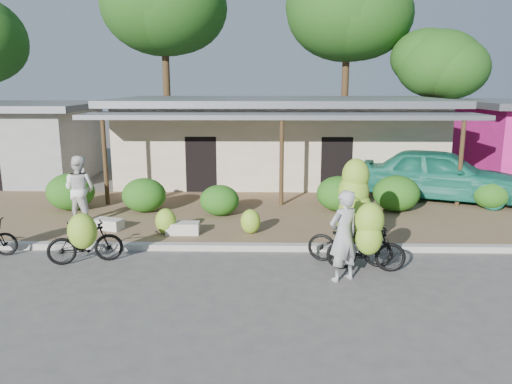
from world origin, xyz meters
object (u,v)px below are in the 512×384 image
(bike_right, at_px, (367,242))
(vendor, at_px, (343,236))
(sack_near, at_px, (183,228))
(bike_center, at_px, (352,221))
(tree_far_center, at_px, (160,3))
(tree_center_right, at_px, (344,10))
(bystander, at_px, (79,189))
(teal_van, at_px, (440,174))
(tree_near_right, at_px, (434,62))
(sack_far, at_px, (108,224))
(bike_left, at_px, (84,239))

(bike_right, xyz_separation_m, vendor, (-0.55, -0.34, 0.24))
(vendor, bearing_deg, sack_near, -66.80)
(bike_center, bearing_deg, sack_near, 86.58)
(sack_near, bearing_deg, tree_far_center, 103.00)
(tree_far_center, height_order, sack_near, tree_far_center)
(tree_center_right, bearing_deg, bystander, -125.38)
(vendor, bearing_deg, tree_far_center, -97.48)
(sack_near, height_order, bystander, bystander)
(bike_right, bearing_deg, tree_center_right, 1.76)
(teal_van, bearing_deg, tree_center_right, 33.24)
(tree_far_center, xyz_separation_m, tree_center_right, (9.00, 0.50, -0.27))
(tree_center_right, bearing_deg, tree_near_right, -26.57)
(bike_center, relative_size, vendor, 1.22)
(sack_far, bearing_deg, sack_near, -10.16)
(bike_left, relative_size, bike_center, 0.74)
(tree_far_center, relative_size, sack_near, 11.84)
(tree_center_right, xyz_separation_m, sack_near, (-5.95, -13.70, -7.20))
(tree_center_right, relative_size, teal_van, 1.93)
(sack_far, bearing_deg, tree_center_right, 59.02)
(bike_left, distance_m, teal_van, 11.51)
(sack_far, height_order, bystander, bystander)
(tree_center_right, bearing_deg, bike_right, -95.97)
(bike_center, xyz_separation_m, sack_near, (-4.09, 1.52, -0.64))
(tree_far_center, relative_size, sack_far, 13.42)
(sack_far, distance_m, bystander, 1.44)
(sack_far, height_order, teal_van, teal_van)
(bike_right, relative_size, sack_far, 2.29)
(tree_far_center, height_order, bike_center, tree_far_center)
(bystander, relative_size, teal_van, 0.37)
(tree_near_right, distance_m, bike_left, 18.58)
(sack_near, xyz_separation_m, bystander, (-3.03, 1.06, 0.79))
(tree_far_center, xyz_separation_m, bike_right, (7.32, -15.60, -7.04))
(tree_far_center, relative_size, tree_near_right, 1.56)
(bike_center, bearing_deg, tree_far_center, 42.84)
(tree_far_center, xyz_separation_m, teal_van, (10.99, -9.11, -6.76))
(bystander, bearing_deg, bike_right, 170.50)
(bike_left, relative_size, sack_far, 2.26)
(bike_left, distance_m, bike_center, 5.94)
(sack_far, xyz_separation_m, bystander, (-0.97, 0.69, 0.80))
(bike_right, relative_size, vendor, 0.91)
(bystander, bearing_deg, sack_near, 176.53)
(tree_near_right, height_order, bike_right, tree_near_right)
(sack_near, relative_size, sack_far, 1.13)
(tree_center_right, distance_m, sack_far, 17.14)
(tree_near_right, height_order, sack_far, tree_near_right)
(sack_near, distance_m, teal_van, 8.96)
(tree_far_center, bearing_deg, sack_near, -77.00)
(sack_far, bearing_deg, teal_van, 20.42)
(vendor, bearing_deg, sack_far, -58.72)
(bike_right, distance_m, sack_near, 4.91)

